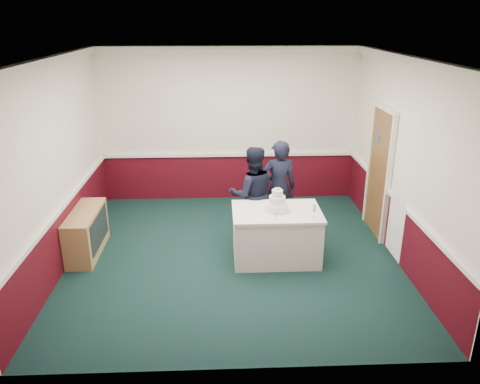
{
  "coord_description": "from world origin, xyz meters",
  "views": [
    {
      "loc": [
        -0.17,
        -6.48,
        3.52
      ],
      "look_at": [
        0.1,
        -0.1,
        1.1
      ],
      "focal_mm": 35.0,
      "sensor_mm": 36.0,
      "label": 1
    }
  ],
  "objects_px": {
    "champagne_flute": "(314,209)",
    "wedding_cake": "(277,204)",
    "cake_knife": "(276,216)",
    "sideboard": "(87,232)",
    "person_man": "(252,194)",
    "person_woman": "(279,188)",
    "cake_table": "(276,234)"
  },
  "relations": [
    {
      "from": "cake_knife",
      "to": "wedding_cake",
      "type": "bearing_deg",
      "value": 100.61
    },
    {
      "from": "person_woman",
      "to": "sideboard",
      "type": "bearing_deg",
      "value": 6.93
    },
    {
      "from": "cake_table",
      "to": "wedding_cake",
      "type": "bearing_deg",
      "value": 90.0
    },
    {
      "from": "cake_table",
      "to": "person_woman",
      "type": "distance_m",
      "value": 1.02
    },
    {
      "from": "wedding_cake",
      "to": "cake_knife",
      "type": "distance_m",
      "value": 0.23
    },
    {
      "from": "sideboard",
      "to": "cake_knife",
      "type": "bearing_deg",
      "value": -9.7
    },
    {
      "from": "champagne_flute",
      "to": "person_woman",
      "type": "bearing_deg",
      "value": 106.79
    },
    {
      "from": "cake_knife",
      "to": "person_woman",
      "type": "relative_size",
      "value": 0.14
    },
    {
      "from": "cake_knife",
      "to": "champagne_flute",
      "type": "bearing_deg",
      "value": 10.56
    },
    {
      "from": "sideboard",
      "to": "wedding_cake",
      "type": "distance_m",
      "value": 3.0
    },
    {
      "from": "cake_knife",
      "to": "person_man",
      "type": "height_order",
      "value": "person_man"
    },
    {
      "from": "wedding_cake",
      "to": "champagne_flute",
      "type": "bearing_deg",
      "value": -29.25
    },
    {
      "from": "champagne_flute",
      "to": "sideboard",
      "type": "bearing_deg",
      "value": 170.47
    },
    {
      "from": "cake_table",
      "to": "person_man",
      "type": "height_order",
      "value": "person_man"
    },
    {
      "from": "sideboard",
      "to": "person_woman",
      "type": "xyz_separation_m",
      "value": [
        3.07,
        0.63,
        0.46
      ]
    },
    {
      "from": "wedding_cake",
      "to": "cake_table",
      "type": "bearing_deg",
      "value": -90.0
    },
    {
      "from": "sideboard",
      "to": "person_woman",
      "type": "distance_m",
      "value": 3.17
    },
    {
      "from": "champagne_flute",
      "to": "wedding_cake",
      "type": "bearing_deg",
      "value": 150.75
    },
    {
      "from": "person_man",
      "to": "wedding_cake",
      "type": "bearing_deg",
      "value": 109.42
    },
    {
      "from": "sideboard",
      "to": "wedding_cake",
      "type": "height_order",
      "value": "wedding_cake"
    },
    {
      "from": "champagne_flute",
      "to": "person_man",
      "type": "distance_m",
      "value": 1.27
    },
    {
      "from": "cake_table",
      "to": "person_man",
      "type": "relative_size",
      "value": 0.83
    },
    {
      "from": "sideboard",
      "to": "champagne_flute",
      "type": "height_order",
      "value": "champagne_flute"
    },
    {
      "from": "wedding_cake",
      "to": "person_woman",
      "type": "relative_size",
      "value": 0.22
    },
    {
      "from": "cake_knife",
      "to": "champagne_flute",
      "type": "relative_size",
      "value": 1.07
    },
    {
      "from": "sideboard",
      "to": "person_man",
      "type": "height_order",
      "value": "person_man"
    },
    {
      "from": "champagne_flute",
      "to": "person_woman",
      "type": "xyz_separation_m",
      "value": [
        -0.36,
        1.2,
        -0.11
      ]
    },
    {
      "from": "wedding_cake",
      "to": "person_man",
      "type": "xyz_separation_m",
      "value": [
        -0.32,
        0.69,
        -0.1
      ]
    },
    {
      "from": "sideboard",
      "to": "cake_table",
      "type": "height_order",
      "value": "cake_table"
    },
    {
      "from": "cake_table",
      "to": "champagne_flute",
      "type": "relative_size",
      "value": 6.44
    },
    {
      "from": "cake_knife",
      "to": "person_man",
      "type": "bearing_deg",
      "value": 127.15
    },
    {
      "from": "cake_knife",
      "to": "champagne_flute",
      "type": "distance_m",
      "value": 0.55
    }
  ]
}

